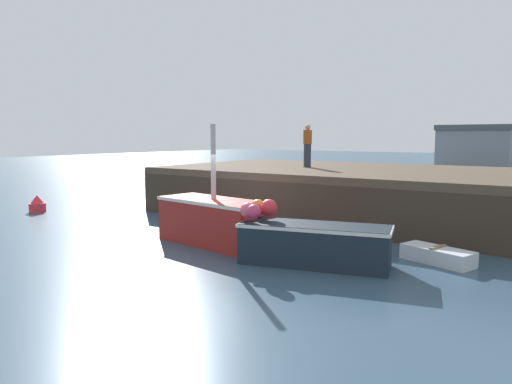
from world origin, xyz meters
TOP-DOWN VIEW (x-y plane):
  - ground at (0.00, 0.00)m, footprint 120.00×160.00m
  - pier at (1.89, 5.53)m, footprint 14.41×8.10m
  - fishing_boat_near_left at (0.64, -0.79)m, footprint 3.57×1.79m
  - fishing_boat_near_right at (3.87, -1.18)m, footprint 3.73×1.96m
  - rowboat at (6.29, 0.65)m, footprint 1.78×1.17m
  - dockworker at (0.09, 5.71)m, footprint 0.34×0.34m
  - warehouse at (1.11, 38.22)m, footprint 6.46×6.70m
  - mooring_buoy_foreground at (-8.72, -0.45)m, footprint 0.64×0.64m

SIDE VIEW (x-z plane):
  - ground at x=0.00m, z-range -0.10..0.00m
  - rowboat at x=6.29m, z-range -0.02..0.39m
  - mooring_buoy_foreground at x=-8.72m, z-range -0.04..0.64m
  - fishing_boat_near_right at x=3.87m, z-range -0.18..1.30m
  - fishing_boat_near_left at x=0.64m, z-range -0.99..2.34m
  - pier at x=1.89m, z-range 0.61..2.38m
  - warehouse at x=1.11m, z-range 0.02..4.10m
  - dockworker at x=0.09m, z-range 1.78..3.47m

